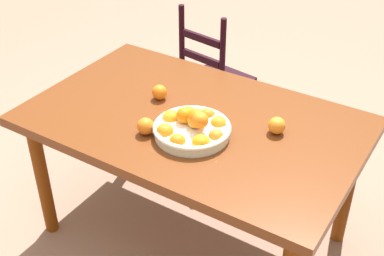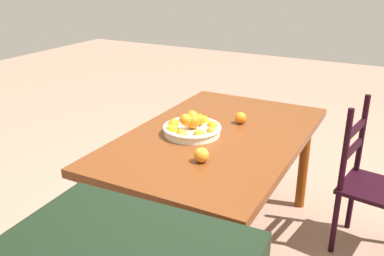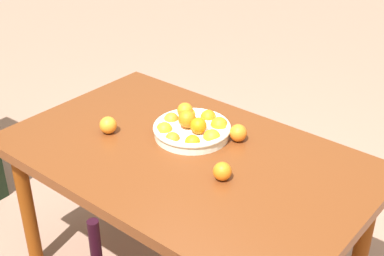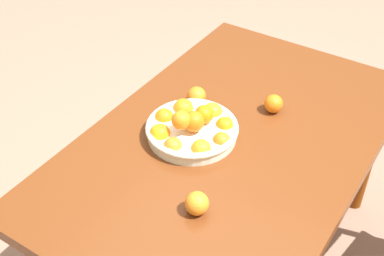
{
  "view_description": "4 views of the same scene",
  "coord_description": "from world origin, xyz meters",
  "views": [
    {
      "loc": [
        1.08,
        -1.73,
        2.07
      ],
      "look_at": [
        0.07,
        -0.13,
        0.8
      ],
      "focal_mm": 48.18,
      "sensor_mm": 36.0,
      "label": 1
    },
    {
      "loc": [
        2.11,
        0.96,
        1.7
      ],
      "look_at": [
        0.07,
        -0.13,
        0.8
      ],
      "focal_mm": 39.02,
      "sensor_mm": 36.0,
      "label": 2
    },
    {
      "loc": [
        -1.24,
        1.46,
        1.96
      ],
      "look_at": [
        0.07,
        -0.13,
        0.8
      ],
      "focal_mm": 49.58,
      "sensor_mm": 36.0,
      "label": 3
    },
    {
      "loc": [
        1.34,
        0.7,
        2.03
      ],
      "look_at": [
        0.07,
        -0.13,
        0.8
      ],
      "focal_mm": 48.86,
      "sensor_mm": 36.0,
      "label": 4
    }
  ],
  "objects": [
    {
      "name": "ground_plane",
      "position": [
        0.0,
        0.0,
        0.0
      ],
      "size": [
        12.0,
        12.0,
        0.0
      ],
      "primitive_type": "plane",
      "color": "#926E5B"
    },
    {
      "name": "dining_table",
      "position": [
        0.0,
        0.0,
        0.67
      ],
      "size": [
        1.57,
        0.98,
        0.76
      ],
      "color": "#622F14",
      "rests_on": "ground"
    },
    {
      "name": "chair_near_window",
      "position": [
        -0.38,
        0.85,
        0.44
      ],
      "size": [
        0.43,
        0.43,
        0.96
      ],
      "rotation": [
        0.0,
        0.0,
        2.99
      ],
      "color": "black",
      "rests_on": "ground"
    },
    {
      "name": "fruit_bowl",
      "position": [
        0.07,
        -0.13,
        0.8
      ],
      "size": [
        0.35,
        0.35,
        0.14
      ],
      "color": "silver",
      "rests_on": "dining_table"
    },
    {
      "name": "orange_loose_0",
      "position": [
        -0.11,
        -0.23,
        0.8
      ],
      "size": [
        0.08,
        0.08,
        0.08
      ],
      "primitive_type": "sphere",
      "color": "orange",
      "rests_on": "dining_table"
    },
    {
      "name": "orange_loose_1",
      "position": [
        0.38,
        0.09,
        0.8
      ],
      "size": [
        0.08,
        0.08,
        0.08
      ],
      "primitive_type": "sphere",
      "color": "orange",
      "rests_on": "dining_table"
    },
    {
      "name": "orange_loose_2",
      "position": [
        -0.24,
        0.06,
        0.79
      ],
      "size": [
        0.07,
        0.07,
        0.07
      ],
      "primitive_type": "sphere",
      "color": "orange",
      "rests_on": "dining_table"
    }
  ]
}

